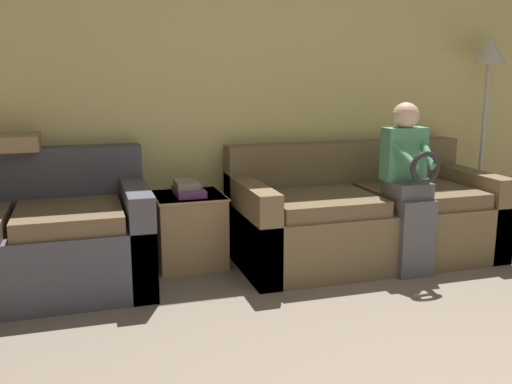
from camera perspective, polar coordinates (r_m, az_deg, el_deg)
name	(u,v)px	position (r m, az deg, el deg)	size (l,w,h in m)	color
wall_back	(271,88)	(4.53, 1.48, 10.38)	(7.53, 0.06, 2.55)	#DBCC7F
couch_main	(362,217)	(4.42, 10.55, -2.49)	(1.95, 0.94, 0.85)	brown
couch_side	(15,243)	(3.98, -22.97, -4.68)	(1.70, 0.92, 0.89)	#4C4C56
child_left_seated	(409,180)	(4.10, 15.08, 1.15)	(0.31, 0.38, 1.19)	#56565B
side_shelf	(190,229)	(4.22, -6.66, -3.65)	(0.50, 0.49, 0.53)	tan
book_stack	(188,189)	(4.14, -6.82, 0.33)	(0.20, 0.31, 0.10)	#7A4284
floor_lamp	(488,73)	(5.17, 22.20, 11.00)	(0.28, 0.28, 1.69)	#2D2B28
throw_pillow	(4,142)	(4.18, -23.87, 4.61)	(0.46, 0.46, 0.10)	#A38460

